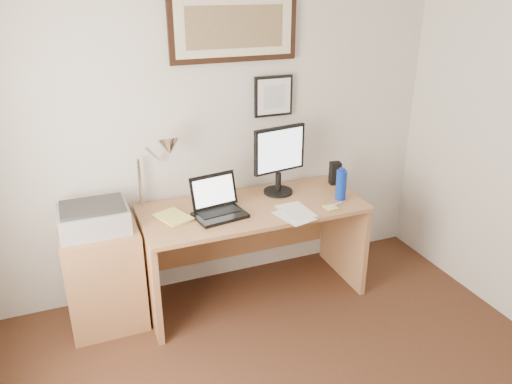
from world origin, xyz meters
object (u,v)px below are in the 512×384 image
water_bottle (341,185)px  laptop (218,206)px  lcd_monitor (279,157)px  desk (249,230)px  printer (94,218)px  book (162,221)px  side_cabinet (105,279)px

water_bottle → laptop: (-0.92, 0.09, -0.05)m
lcd_monitor → desk: bearing=-167.1°
water_bottle → lcd_monitor: size_ratio=0.43×
printer → water_bottle: bearing=-6.4°
laptop → printer: 0.82m
book → lcd_monitor: 0.98m
desk → laptop: laptop is taller
side_cabinet → desk: bearing=1.9°
laptop → lcd_monitor: (0.54, 0.18, 0.23)m
water_bottle → lcd_monitor: lcd_monitor is taller
book → water_bottle: bearing=-4.2°
book → lcd_monitor: lcd_monitor is taller
water_bottle → desk: 0.76m
desk → lcd_monitor: size_ratio=3.08×
water_bottle → book: water_bottle is taller
side_cabinet → lcd_monitor: bearing=4.1°
water_bottle → book: bearing=175.8°
desk → lcd_monitor: lcd_monitor is taller
book → desk: 0.71m
side_cabinet → laptop: 0.92m
desk → printer: 1.13m
desk → laptop: size_ratio=4.29×
side_cabinet → printer: (-0.01, 0.03, 0.45)m
side_cabinet → water_bottle: bearing=-5.6°
desk → lcd_monitor: 0.59m
desk → laptop: bearing=-157.0°
book → printer: size_ratio=0.56×
book → laptop: laptop is taller
printer → side_cabinet: bearing=-61.4°
laptop → lcd_monitor: size_ratio=0.72×
book → lcd_monitor: (0.93, 0.17, 0.28)m
water_bottle → laptop: laptop is taller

